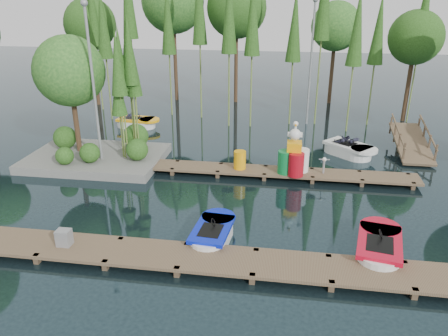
# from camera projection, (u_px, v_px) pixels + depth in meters

# --- Properties ---
(ground_plane) EXTENTS (90.00, 90.00, 0.00)m
(ground_plane) POSITION_uv_depth(u_px,v_px,m) (210.00, 198.00, 17.16)
(ground_plane) COLOR #1C2F36
(near_dock) EXTENTS (18.00, 1.50, 0.50)m
(near_dock) POSITION_uv_depth(u_px,v_px,m) (182.00, 257.00, 12.95)
(near_dock) COLOR brown
(near_dock) RESTS_ON ground
(far_dock) EXTENTS (15.00, 1.20, 0.50)m
(far_dock) POSITION_uv_depth(u_px,v_px,m) (242.00, 170.00, 19.22)
(far_dock) COLOR brown
(far_dock) RESTS_ON ground
(island) EXTENTS (6.20, 4.20, 6.75)m
(island) POSITION_uv_depth(u_px,v_px,m) (86.00, 94.00, 19.84)
(island) COLOR slate
(island) RESTS_ON ground
(tree_screen) EXTENTS (34.42, 18.53, 10.31)m
(tree_screen) POSITION_uv_depth(u_px,v_px,m) (207.00, 18.00, 24.83)
(tree_screen) COLOR #442E1D
(tree_screen) RESTS_ON ground
(lamp_island) EXTENTS (0.30, 0.30, 7.25)m
(lamp_island) POSITION_uv_depth(u_px,v_px,m) (92.00, 74.00, 18.60)
(lamp_island) COLOR gray
(lamp_island) RESTS_ON ground
(lamp_rear) EXTENTS (0.30, 0.30, 7.25)m
(lamp_rear) POSITION_uv_depth(u_px,v_px,m) (312.00, 52.00, 25.06)
(lamp_rear) COLOR gray
(lamp_rear) RESTS_ON ground
(ramp) EXTENTS (1.50, 3.94, 1.49)m
(ramp) POSITION_uv_depth(u_px,v_px,m) (411.00, 142.00, 21.64)
(ramp) COLOR brown
(ramp) RESTS_ON ground
(boat_blue) EXTENTS (1.33, 2.58, 0.84)m
(boat_blue) POSITION_uv_depth(u_px,v_px,m) (213.00, 234.00, 14.14)
(boat_blue) COLOR white
(boat_blue) RESTS_ON ground
(boat_red) EXTENTS (1.76, 2.99, 0.94)m
(boat_red) POSITION_uv_depth(u_px,v_px,m) (379.00, 248.00, 13.31)
(boat_red) COLOR white
(boat_red) RESTS_ON ground
(boat_yellow_far) EXTENTS (2.72, 1.41, 1.32)m
(boat_yellow_far) POSITION_uv_depth(u_px,v_px,m) (137.00, 123.00, 25.94)
(boat_yellow_far) COLOR white
(boat_yellow_far) RESTS_ON ground
(boat_white_far) EXTENTS (2.92, 2.80, 1.32)m
(boat_white_far) POSITION_uv_depth(u_px,v_px,m) (349.00, 150.00, 21.49)
(boat_white_far) COLOR white
(boat_white_far) RESTS_ON ground
(utility_cabinet) EXTENTS (0.42, 0.36, 0.52)m
(utility_cabinet) POSITION_uv_depth(u_px,v_px,m) (64.00, 238.00, 13.34)
(utility_cabinet) COLOR gray
(utility_cabinet) RESTS_ON near_dock
(yellow_barrel) EXTENTS (0.53, 0.53, 0.80)m
(yellow_barrel) POSITION_uv_depth(u_px,v_px,m) (240.00, 160.00, 19.06)
(yellow_barrel) COLOR #FFA90D
(yellow_barrel) RESTS_ON far_dock
(drum_cluster) EXTENTS (1.32, 1.21, 2.28)m
(drum_cluster) POSITION_uv_depth(u_px,v_px,m) (294.00, 158.00, 18.48)
(drum_cluster) COLOR #0D7835
(drum_cluster) RESTS_ON far_dock
(seagull_post) EXTENTS (0.45, 0.24, 0.72)m
(seagull_post) POSITION_uv_depth(u_px,v_px,m) (324.00, 163.00, 18.52)
(seagull_post) COLOR gray
(seagull_post) RESTS_ON far_dock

